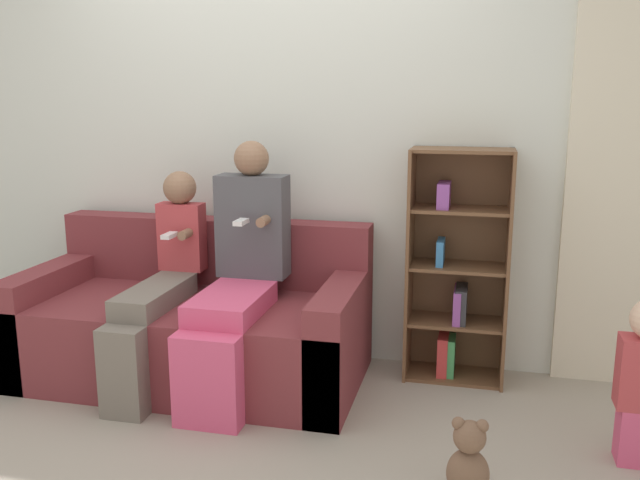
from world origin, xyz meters
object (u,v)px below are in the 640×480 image
at_px(bookshelf, 456,274).
at_px(teddy_bear, 468,461).
at_px(couch, 194,326).
at_px(child_seated, 159,281).
at_px(adult_seated, 239,269).

bearing_deg(bookshelf, teddy_bear, -84.61).
xyz_separation_m(couch, teddy_bear, (1.53, -0.87, -0.13)).
bearing_deg(bookshelf, child_seated, -162.59).
bearing_deg(teddy_bear, child_seated, 156.33).
height_order(adult_seated, teddy_bear, adult_seated).
bearing_deg(adult_seated, bookshelf, 21.74).
bearing_deg(adult_seated, child_seated, -174.30).
xyz_separation_m(adult_seated, bookshelf, (1.11, 0.44, -0.08)).
distance_m(adult_seated, child_seated, 0.45).
distance_m(couch, child_seated, 0.35).
relative_size(couch, teddy_bear, 5.53).
height_order(couch, bookshelf, bookshelf).
height_order(couch, adult_seated, adult_seated).
xyz_separation_m(child_seated, teddy_bear, (1.66, -0.73, -0.42)).
distance_m(child_seated, teddy_bear, 1.87).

